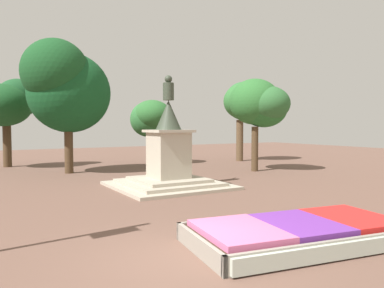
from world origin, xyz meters
TOP-DOWN VIEW (x-y plane):
  - ground_plane at (0.00, 0.00)m, footprint 81.83×81.83m
  - flower_planter at (2.93, -0.50)m, footprint 5.69×3.53m
  - statue_monument at (4.00, 8.46)m, footprint 4.92×4.92m
  - park_tree_far_left at (15.35, 17.01)m, footprint 3.82×3.36m
  - park_tree_behind_statue at (7.66, 18.46)m, footprint 2.97×3.02m
  - park_tree_far_right at (11.77, 11.05)m, footprint 3.53×3.72m
  - park_tree_street_side at (-1.58, 21.01)m, footprint 4.25×3.83m
  - park_tree_distant at (1.05, 16.02)m, footprint 5.18×4.80m

SIDE VIEW (x-z plane):
  - ground_plane at x=0.00m, z-range 0.00..0.00m
  - flower_planter at x=2.93m, z-range -0.02..0.50m
  - statue_monument at x=4.00m, z-range -1.38..3.72m
  - park_tree_behind_statue at x=7.66m, z-range 1.07..5.78m
  - park_tree_far_right at x=11.77m, z-range 1.26..7.00m
  - park_tree_street_side at x=-1.58m, z-range 1.31..7.31m
  - park_tree_far_left at x=15.35m, z-range 1.56..7.93m
  - park_tree_distant at x=1.05m, z-range 1.26..9.04m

